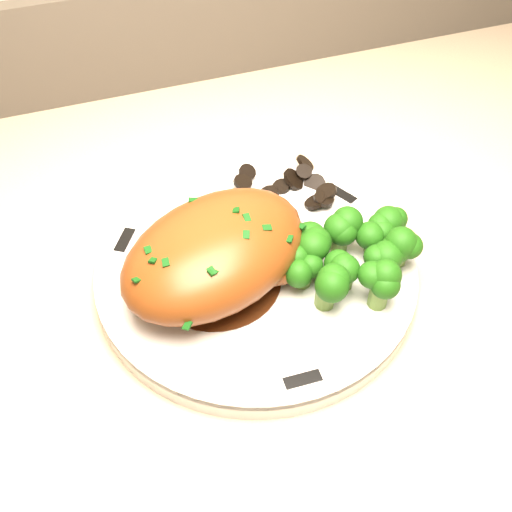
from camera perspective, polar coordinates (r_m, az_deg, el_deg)
name	(u,v)px	position (r m, az deg, el deg)	size (l,w,h in m)	color
plate	(256,271)	(0.55, 0.00, -1.33)	(0.27, 0.27, 0.02)	silver
rim_accent_0	(342,195)	(0.61, 7.68, 5.44)	(0.03, 0.01, 0.00)	black
rim_accent_1	(125,240)	(0.57, -11.59, 1.39)	(0.03, 0.01, 0.00)	black
rim_accent_2	(303,380)	(0.48, 4.17, -10.91)	(0.03, 0.01, 0.00)	black
gravy_pool	(216,279)	(0.53, -3.54, -2.03)	(0.11, 0.11, 0.00)	#361809
chicken_breast	(222,253)	(0.51, -3.00, 0.28)	(0.20, 0.17, 0.06)	brown
mushroom_pile	(277,193)	(0.60, 1.90, 5.58)	(0.09, 0.07, 0.02)	black
broccoli_florets	(357,255)	(0.53, 8.94, 0.07)	(0.12, 0.09, 0.04)	#5C7D35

